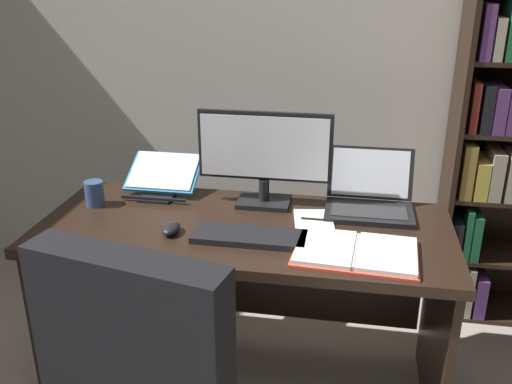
# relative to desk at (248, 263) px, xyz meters

# --- Properties ---
(wall_back) EXTENTS (5.33, 0.12, 2.67)m
(wall_back) POSITION_rel_desk_xyz_m (0.09, 0.95, 0.79)
(wall_back) COLOR beige
(wall_back) RESTS_ON ground
(desk) EXTENTS (1.61, 0.70, 0.76)m
(desk) POSITION_rel_desk_xyz_m (0.00, 0.00, 0.00)
(desk) COLOR black
(desk) RESTS_ON ground
(monitor) EXTENTS (0.56, 0.16, 0.40)m
(monitor) POSITION_rel_desk_xyz_m (0.04, 0.15, 0.42)
(monitor) COLOR black
(monitor) RESTS_ON desk
(laptop) EXTENTS (0.35, 0.31, 0.23)m
(laptop) POSITION_rel_desk_xyz_m (0.48, 0.15, 0.26)
(laptop) COLOR black
(laptop) RESTS_ON desk
(keyboard) EXTENTS (0.42, 0.15, 0.02)m
(keyboard) POSITION_rel_desk_xyz_m (0.04, -0.20, 0.22)
(keyboard) COLOR black
(keyboard) RESTS_ON desk
(computer_mouse) EXTENTS (0.06, 0.10, 0.04)m
(computer_mouse) POSITION_rel_desk_xyz_m (-0.26, -0.20, 0.23)
(computer_mouse) COLOR black
(computer_mouse) RESTS_ON desk
(reading_stand_with_book) EXTENTS (0.32, 0.28, 0.14)m
(reading_stand_with_book) POSITION_rel_desk_xyz_m (-0.42, 0.21, 0.28)
(reading_stand_with_book) COLOR black
(reading_stand_with_book) RESTS_ON desk
(open_binder) EXTENTS (0.45, 0.32, 0.02)m
(open_binder) POSITION_rel_desk_xyz_m (0.43, -0.25, 0.22)
(open_binder) COLOR #DB422D
(open_binder) RESTS_ON desk
(notepad) EXTENTS (0.18, 0.23, 0.01)m
(notepad) POSITION_rel_desk_xyz_m (0.27, -0.00, 0.22)
(notepad) COLOR white
(notepad) RESTS_ON desk
(pen) EXTENTS (0.14, 0.01, 0.01)m
(pen) POSITION_rel_desk_xyz_m (0.29, -0.00, 0.23)
(pen) COLOR black
(pen) RESTS_ON notepad
(coffee_mug) EXTENTS (0.08, 0.08, 0.11)m
(coffee_mug) POSITION_rel_desk_xyz_m (-0.66, 0.01, 0.26)
(coffee_mug) COLOR #334C7A
(coffee_mug) RESTS_ON desk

